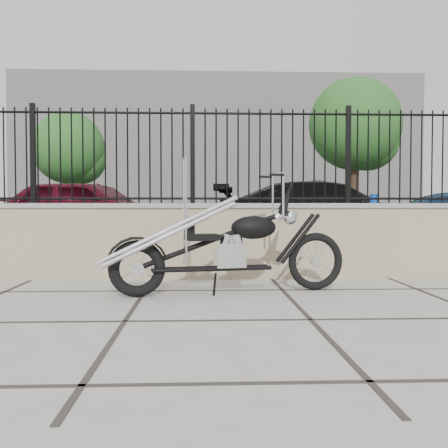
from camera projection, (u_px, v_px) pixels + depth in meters
name	position (u px, v px, depth m)	size (l,w,h in m)	color
ground_plane	(311.00, 320.00, 4.25)	(90.00, 90.00, 0.00)	#99968E
parking_lot	(230.00, 235.00, 16.73)	(30.00, 30.00, 0.00)	black
retaining_wall	(271.00, 241.00, 6.73)	(14.00, 0.36, 0.96)	gray
iron_fence	(271.00, 156.00, 6.69)	(14.00, 0.08, 1.20)	black
background_building	(217.00, 153.00, 30.57)	(22.00, 6.00, 8.00)	beige
chopper_motorcycle	(225.00, 225.00, 5.49)	(2.42, 0.43, 1.45)	black
car_red	(89.00, 214.00, 11.13)	(1.79, 4.45, 1.52)	#480A18
car_black	(330.00, 215.00, 11.32)	(2.02, 4.98, 1.45)	black
bollard_a	(114.00, 232.00, 9.15)	(0.11, 0.11, 0.95)	blue
bollard_b	(374.00, 228.00, 8.57)	(0.13, 0.13, 1.11)	#0C27B4
tree_left	(68.00, 145.00, 20.31)	(2.79, 2.79, 4.71)	#382619
tree_right	(355.00, 120.00, 20.86)	(3.68, 3.68, 6.20)	#382619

